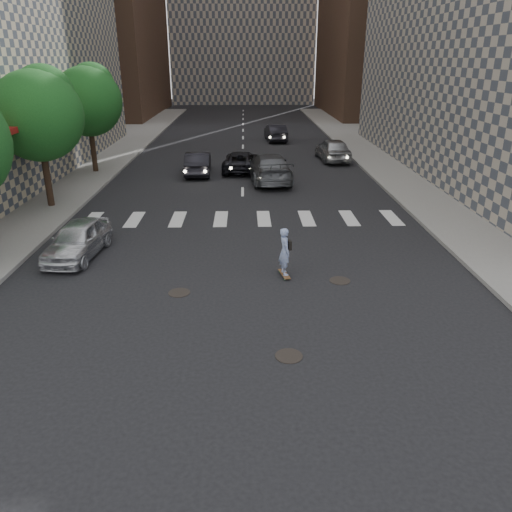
{
  "coord_description": "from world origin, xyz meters",
  "views": [
    {
      "loc": [
        0.12,
        -13.19,
        7.01
      ],
      "look_at": [
        0.45,
        1.07,
        1.3
      ],
      "focal_mm": 35.0,
      "sensor_mm": 36.0,
      "label": 1
    }
  ],
  "objects_px": {
    "traffic_car_e": "(276,133)",
    "traffic_car_c": "(241,161)",
    "tree_b": "(39,111)",
    "traffic_car_b": "(269,168)",
    "silver_sedan": "(78,239)",
    "skateboarder": "(285,251)",
    "traffic_car_d": "(333,149)",
    "tree_c": "(88,98)",
    "traffic_car_a": "(198,163)"
  },
  "relations": [
    {
      "from": "traffic_car_e",
      "to": "traffic_car_c",
      "type": "bearing_deg",
      "value": 71.32
    },
    {
      "from": "tree_b",
      "to": "traffic_car_b",
      "type": "height_order",
      "value": "tree_b"
    },
    {
      "from": "silver_sedan",
      "to": "tree_b",
      "type": "bearing_deg",
      "value": 122.17
    },
    {
      "from": "skateboarder",
      "to": "traffic_car_b",
      "type": "bearing_deg",
      "value": 77.62
    },
    {
      "from": "silver_sedan",
      "to": "traffic_car_d",
      "type": "height_order",
      "value": "traffic_car_d"
    },
    {
      "from": "silver_sedan",
      "to": "traffic_car_e",
      "type": "relative_size",
      "value": 0.87
    },
    {
      "from": "traffic_car_d",
      "to": "traffic_car_e",
      "type": "relative_size",
      "value": 1.06
    },
    {
      "from": "tree_c",
      "to": "silver_sedan",
      "type": "bearing_deg",
      "value": -77.27
    },
    {
      "from": "traffic_car_e",
      "to": "traffic_car_b",
      "type": "bearing_deg",
      "value": 80.05
    },
    {
      "from": "silver_sedan",
      "to": "traffic_car_c",
      "type": "xyz_separation_m",
      "value": [
        6.02,
        14.99,
        -0.02
      ]
    },
    {
      "from": "traffic_car_d",
      "to": "traffic_car_a",
      "type": "bearing_deg",
      "value": 21.11
    },
    {
      "from": "tree_c",
      "to": "skateboarder",
      "type": "height_order",
      "value": "tree_c"
    },
    {
      "from": "tree_b",
      "to": "tree_c",
      "type": "height_order",
      "value": "same"
    },
    {
      "from": "traffic_car_c",
      "to": "traffic_car_e",
      "type": "relative_size",
      "value": 1.04
    },
    {
      "from": "tree_c",
      "to": "traffic_car_a",
      "type": "relative_size",
      "value": 1.5
    },
    {
      "from": "silver_sedan",
      "to": "traffic_car_d",
      "type": "relative_size",
      "value": 0.82
    },
    {
      "from": "tree_c",
      "to": "traffic_car_d",
      "type": "relative_size",
      "value": 1.39
    },
    {
      "from": "silver_sedan",
      "to": "traffic_car_a",
      "type": "distance_m",
      "value": 14.47
    },
    {
      "from": "traffic_car_a",
      "to": "silver_sedan",
      "type": "bearing_deg",
      "value": 74.8
    },
    {
      "from": "traffic_car_a",
      "to": "traffic_car_b",
      "type": "distance_m",
      "value": 4.89
    },
    {
      "from": "traffic_car_e",
      "to": "traffic_car_a",
      "type": "bearing_deg",
      "value": 61.77
    },
    {
      "from": "skateboarder",
      "to": "traffic_car_c",
      "type": "height_order",
      "value": "skateboarder"
    },
    {
      "from": "silver_sedan",
      "to": "traffic_car_b",
      "type": "xyz_separation_m",
      "value": [
        7.73,
        12.0,
        0.16
      ]
    },
    {
      "from": "traffic_car_b",
      "to": "traffic_car_c",
      "type": "distance_m",
      "value": 3.45
    },
    {
      "from": "traffic_car_a",
      "to": "traffic_car_e",
      "type": "xyz_separation_m",
      "value": [
        5.75,
        13.44,
        0.01
      ]
    },
    {
      "from": "tree_c",
      "to": "skateboarder",
      "type": "relative_size",
      "value": 3.8
    },
    {
      "from": "traffic_car_a",
      "to": "traffic_car_c",
      "type": "distance_m",
      "value": 2.86
    },
    {
      "from": "silver_sedan",
      "to": "traffic_car_d",
      "type": "xyz_separation_m",
      "value": [
        12.64,
        18.34,
        0.14
      ]
    },
    {
      "from": "tree_b",
      "to": "traffic_car_b",
      "type": "relative_size",
      "value": 1.16
    },
    {
      "from": "tree_b",
      "to": "traffic_car_a",
      "type": "bearing_deg",
      "value": 48.25
    },
    {
      "from": "tree_c",
      "to": "skateboarder",
      "type": "xyz_separation_m",
      "value": [
        10.91,
        -16.7,
        -3.74
      ]
    },
    {
      "from": "traffic_car_e",
      "to": "skateboarder",
      "type": "bearing_deg",
      "value": 82.1
    },
    {
      "from": "tree_b",
      "to": "traffic_car_b",
      "type": "xyz_separation_m",
      "value": [
        11.05,
        5.34,
        -3.82
      ]
    },
    {
      "from": "skateboarder",
      "to": "traffic_car_d",
      "type": "height_order",
      "value": "skateboarder"
    },
    {
      "from": "traffic_car_a",
      "to": "traffic_car_e",
      "type": "relative_size",
      "value": 0.98
    },
    {
      "from": "skateboarder",
      "to": "silver_sedan",
      "type": "relative_size",
      "value": 0.44
    },
    {
      "from": "traffic_car_a",
      "to": "traffic_car_b",
      "type": "height_order",
      "value": "traffic_car_b"
    },
    {
      "from": "tree_c",
      "to": "traffic_car_c",
      "type": "height_order",
      "value": "tree_c"
    },
    {
      "from": "traffic_car_a",
      "to": "skateboarder",
      "type": "bearing_deg",
      "value": 102.93
    },
    {
      "from": "traffic_car_a",
      "to": "traffic_car_e",
      "type": "bearing_deg",
      "value": -115.12
    },
    {
      "from": "traffic_car_c",
      "to": "traffic_car_a",
      "type": "bearing_deg",
      "value": 22.19
    },
    {
      "from": "silver_sedan",
      "to": "traffic_car_b",
      "type": "height_order",
      "value": "traffic_car_b"
    },
    {
      "from": "tree_b",
      "to": "traffic_car_d",
      "type": "height_order",
      "value": "tree_b"
    },
    {
      "from": "skateboarder",
      "to": "traffic_car_c",
      "type": "bearing_deg",
      "value": 83.46
    },
    {
      "from": "tree_b",
      "to": "skateboarder",
      "type": "relative_size",
      "value": 3.8
    },
    {
      "from": "traffic_car_c",
      "to": "tree_b",
      "type": "bearing_deg",
      "value": 45.45
    },
    {
      "from": "traffic_car_a",
      "to": "traffic_car_b",
      "type": "relative_size",
      "value": 0.77
    },
    {
      "from": "traffic_car_b",
      "to": "traffic_car_e",
      "type": "xyz_separation_m",
      "value": [
        1.32,
        15.52,
        -0.09
      ]
    },
    {
      "from": "tree_c",
      "to": "traffic_car_c",
      "type": "xyz_separation_m",
      "value": [
        9.34,
        0.33,
        -4.0
      ]
    },
    {
      "from": "tree_c",
      "to": "skateboarder",
      "type": "bearing_deg",
      "value": -56.83
    }
  ]
}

